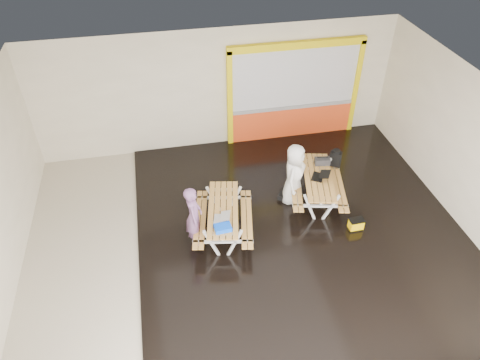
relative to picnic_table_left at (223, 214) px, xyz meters
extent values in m
cube|color=beige|center=(0.52, -0.26, -0.59)|extent=(10.00, 8.00, 0.01)
cube|color=white|center=(0.52, -0.26, 2.92)|extent=(10.00, 8.00, 0.01)
cube|color=beige|center=(0.52, 3.74, 1.16)|extent=(10.00, 0.01, 3.50)
cube|color=beige|center=(0.52, -4.27, 1.16)|extent=(10.00, 0.01, 3.50)
cube|color=beige|center=(5.52, -0.26, 1.16)|extent=(0.01, 8.00, 3.50)
cube|color=black|center=(1.77, -0.26, -0.56)|extent=(7.50, 7.98, 0.05)
cube|color=#F34C1C|center=(2.72, 3.67, -0.09)|extent=(3.60, 0.12, 1.00)
cube|color=gray|center=(2.72, 3.67, 0.44)|extent=(3.60, 0.14, 0.10)
cube|color=silver|center=(2.72, 3.68, 1.35)|extent=(3.60, 0.08, 1.72)
cube|color=yellow|center=(0.85, 3.66, 0.86)|extent=(0.14, 0.16, 2.90)
cube|color=yellow|center=(4.59, 3.66, 0.86)|extent=(0.14, 0.16, 2.90)
cube|color=yellow|center=(2.72, 3.66, 2.31)|extent=(3.88, 0.16, 0.20)
cube|color=#C28E46|center=(-0.27, 0.05, 0.16)|extent=(0.48, 1.91, 0.04)
cube|color=#C28E46|center=(-0.13, 0.03, 0.16)|extent=(0.48, 1.91, 0.04)
cube|color=#C28E46|center=(0.00, 0.00, 0.16)|extent=(0.48, 1.91, 0.04)
cube|color=#C28E46|center=(0.13, -0.03, 0.16)|extent=(0.48, 1.91, 0.04)
cube|color=#C28E46|center=(0.27, -0.05, 0.16)|extent=(0.48, 1.91, 0.04)
cube|color=white|center=(-0.38, -0.67, -0.18)|extent=(0.36, 0.12, 0.77)
cube|color=white|center=(0.11, -0.76, -0.18)|extent=(0.36, 0.12, 0.77)
cube|color=white|center=(-0.14, -0.72, -0.14)|extent=(1.30, 0.30, 0.06)
cube|color=white|center=(-0.14, -0.72, 0.11)|extent=(0.65, 0.18, 0.06)
cube|color=white|center=(-0.11, 0.76, -0.18)|extent=(0.36, 0.12, 0.77)
cube|color=white|center=(0.38, 0.67, -0.18)|extent=(0.36, 0.12, 0.77)
cube|color=white|center=(0.14, 0.72, -0.14)|extent=(1.30, 0.30, 0.06)
cube|color=white|center=(0.14, 0.72, 0.11)|extent=(0.65, 0.18, 0.06)
cube|color=white|center=(0.00, 0.00, -0.03)|extent=(0.35, 1.55, 0.06)
cube|color=#C28E46|center=(-0.58, 0.11, -0.13)|extent=(0.47, 1.90, 0.04)
cube|color=#C28E46|center=(-0.45, 0.09, -0.13)|extent=(0.47, 1.90, 0.04)
cube|color=#C28E46|center=(0.45, -0.09, -0.13)|extent=(0.47, 1.90, 0.04)
cube|color=#C28E46|center=(0.58, -0.11, -0.13)|extent=(0.47, 1.90, 0.04)
cube|color=#C28E46|center=(2.22, 0.73, 0.16)|extent=(0.55, 1.90, 0.04)
cube|color=#C28E46|center=(2.35, 0.70, 0.16)|extent=(0.55, 1.90, 0.04)
cube|color=#C28E46|center=(2.48, 0.67, 0.16)|extent=(0.55, 1.90, 0.04)
cube|color=#C28E46|center=(2.62, 0.64, 0.16)|extent=(0.55, 1.90, 0.04)
cube|color=#C28E46|center=(2.75, 0.61, 0.16)|extent=(0.55, 1.90, 0.04)
cube|color=white|center=(2.07, 0.01, -0.18)|extent=(0.36, 0.14, 0.77)
cube|color=white|center=(2.56, -0.10, -0.18)|extent=(0.36, 0.14, 0.77)
cube|color=white|center=(2.32, -0.04, -0.14)|extent=(1.30, 0.35, 0.06)
cube|color=white|center=(2.32, -0.04, 0.12)|extent=(0.65, 0.20, 0.06)
cube|color=white|center=(2.40, 1.44, -0.18)|extent=(0.36, 0.14, 0.77)
cube|color=white|center=(2.89, 1.33, -0.18)|extent=(0.36, 0.14, 0.77)
cube|color=white|center=(2.65, 1.38, -0.14)|extent=(1.30, 0.35, 0.06)
cube|color=white|center=(2.65, 1.38, 0.12)|extent=(0.65, 0.20, 0.06)
cube|color=white|center=(2.48, 0.67, -0.03)|extent=(0.41, 1.55, 0.06)
cube|color=#C28E46|center=(1.90, 0.81, -0.13)|extent=(0.55, 1.90, 0.04)
cube|color=#C28E46|center=(2.03, 0.78, -0.13)|extent=(0.55, 1.90, 0.04)
cube|color=#C28E46|center=(2.94, 0.57, -0.13)|extent=(0.55, 1.90, 0.04)
cube|color=#C28E46|center=(3.06, 0.54, -0.13)|extent=(0.55, 1.90, 0.04)
imported|color=#7B507E|center=(-0.68, -0.16, 0.22)|extent=(0.43, 0.60, 1.54)
imported|color=white|center=(1.90, 0.80, 0.22)|extent=(0.87, 0.97, 1.67)
cube|color=silver|center=(-0.15, -0.34, 0.19)|extent=(0.30, 0.37, 0.02)
cube|color=silver|center=(-0.02, -0.38, 0.30)|extent=(0.28, 0.36, 0.06)
cube|color=silver|center=(-0.02, -0.38, 0.30)|extent=(0.24, 0.32, 0.05)
cube|color=black|center=(2.45, 0.64, 0.19)|extent=(0.41, 0.45, 0.02)
cube|color=black|center=(2.59, 0.55, 0.32)|extent=(0.40, 0.44, 0.07)
cube|color=silver|center=(2.58, 0.56, 0.32)|extent=(0.34, 0.38, 0.06)
cube|color=blue|center=(-0.12, -0.66, 0.23)|extent=(0.37, 0.27, 0.10)
cube|color=black|center=(2.74, 1.14, 0.27)|extent=(0.41, 0.25, 0.17)
cylinder|color=black|center=(2.74, 1.14, 0.39)|extent=(0.29, 0.07, 0.02)
cube|color=black|center=(3.21, 1.39, 0.08)|extent=(0.36, 0.32, 0.43)
cylinder|color=black|center=(3.21, 1.39, 0.31)|extent=(0.26, 0.26, 0.11)
cube|color=black|center=(1.76, 0.82, -0.47)|extent=(0.49, 0.47, 0.15)
cube|color=black|center=(3.04, -0.55, -0.52)|extent=(0.35, 0.23, 0.03)
cube|color=#FFC600|center=(3.04, -0.55, -0.39)|extent=(0.33, 0.22, 0.26)
cube|color=black|center=(3.04, -0.55, -0.26)|extent=(0.35, 0.23, 0.03)
camera|label=1|loc=(-1.15, -7.43, 6.98)|focal=33.76mm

